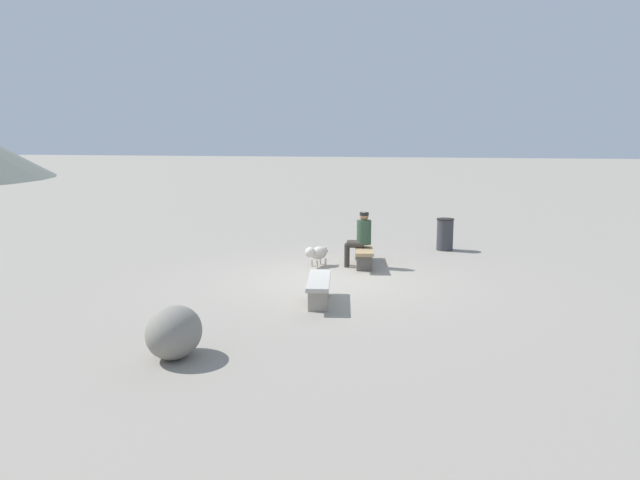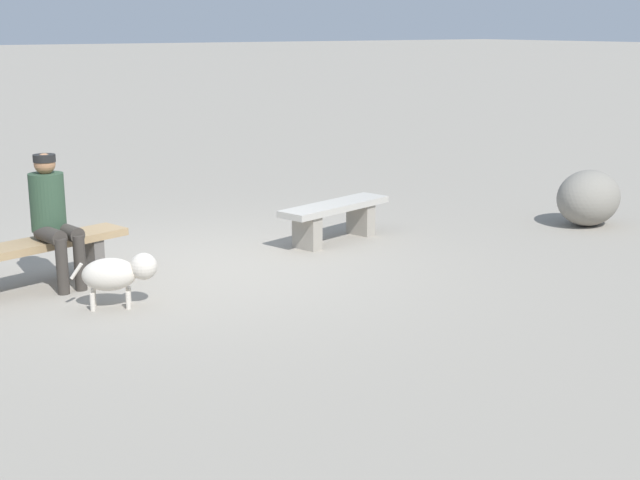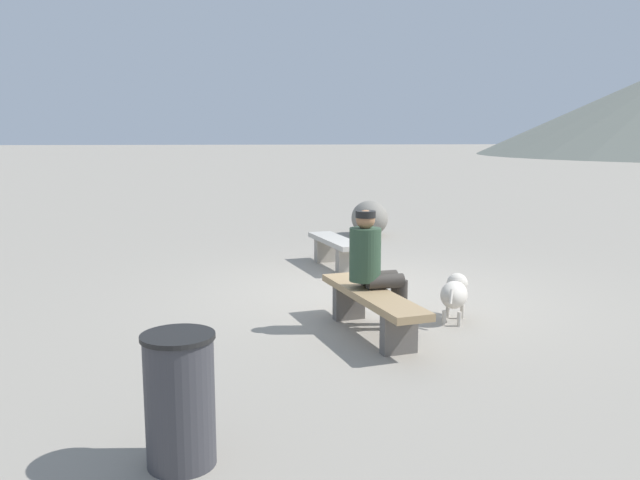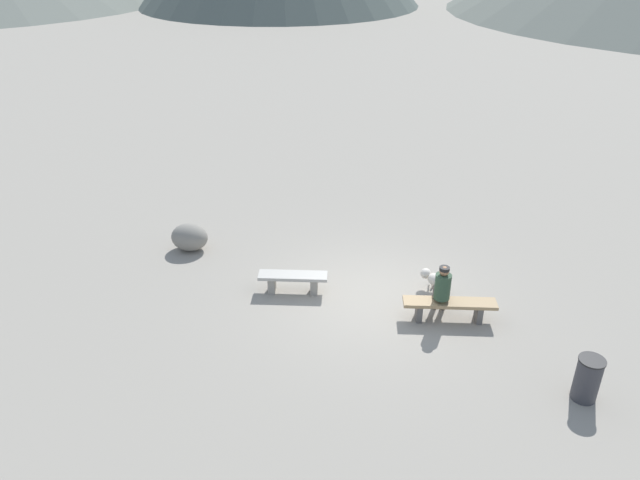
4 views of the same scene
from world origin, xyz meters
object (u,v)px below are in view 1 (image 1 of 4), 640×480
at_px(bench_right, 363,251).
at_px(seated_person, 360,235).
at_px(dog, 317,253).
at_px(bench_left, 319,286).
at_px(trash_bin, 445,234).
at_px(boulder, 174,332).

relative_size(bench_right, seated_person, 1.53).
height_order(bench_right, dog, dog).
bearing_deg(bench_left, trash_bin, -30.26).
relative_size(bench_left, boulder, 1.72).
bearing_deg(bench_left, seated_person, -14.58).
relative_size(trash_bin, boulder, 0.93).
height_order(seated_person, boulder, seated_person).
height_order(bench_left, seated_person, seated_person).
height_order(bench_right, trash_bin, trash_bin).
bearing_deg(boulder, bench_left, -18.94).
distance_m(bench_right, dog, 1.09).
distance_m(seated_person, boulder, 6.40).
distance_m(bench_right, trash_bin, 2.99).
height_order(bench_right, boulder, boulder).
relative_size(bench_left, trash_bin, 1.86).
xyz_separation_m(bench_right, seated_person, (-0.19, 0.04, 0.39)).
bearing_deg(dog, seated_person, 127.91).
bearing_deg(bench_right, trash_bin, -47.54).
bearing_deg(boulder, seated_person, -9.67).
bearing_deg(trash_bin, bench_right, 146.75).
distance_m(dog, boulder, 6.05).
bearing_deg(seated_person, boulder, 160.67).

